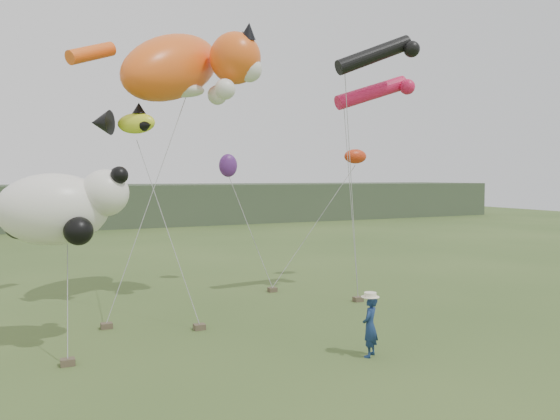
% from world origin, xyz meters
% --- Properties ---
extents(ground, '(120.00, 120.00, 0.00)m').
position_xyz_m(ground, '(0.00, 0.00, 0.00)').
color(ground, '#385123').
rests_on(ground, ground).
extents(headland, '(90.00, 13.00, 4.00)m').
position_xyz_m(headland, '(-3.11, 44.69, 1.92)').
color(headland, '#2D3D28').
rests_on(headland, ground).
extents(festival_attendant, '(0.72, 0.68, 1.65)m').
position_xyz_m(festival_attendant, '(0.63, 0.03, 0.83)').
color(festival_attendant, navy).
rests_on(festival_attendant, ground).
extents(sandbag_anchors, '(11.07, 6.16, 0.18)m').
position_xyz_m(sandbag_anchors, '(-1.86, 5.46, 0.09)').
color(sandbag_anchors, brown).
rests_on(sandbag_anchors, ground).
extents(cat_kite, '(6.92, 5.28, 3.97)m').
position_xyz_m(cat_kite, '(-1.98, 8.43, 9.00)').
color(cat_kite, '#FA5F19').
rests_on(cat_kite, ground).
extents(fish_kite, '(2.44, 1.60, 1.17)m').
position_xyz_m(fish_kite, '(-4.41, 7.91, 6.74)').
color(fish_kite, yellow).
rests_on(fish_kite, ground).
extents(tube_kites, '(3.82, 2.14, 2.87)m').
position_xyz_m(tube_kites, '(5.09, 5.96, 8.89)').
color(tube_kites, black).
rests_on(tube_kites, ground).
extents(panda_kite, '(3.51, 2.27, 2.18)m').
position_xyz_m(panda_kite, '(-6.71, 4.29, 3.99)').
color(panda_kite, white).
rests_on(panda_kite, ground).
extents(misc_kites, '(6.68, 2.20, 1.29)m').
position_xyz_m(misc_kites, '(3.54, 10.25, 5.55)').
color(misc_kites, red).
rests_on(misc_kites, ground).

